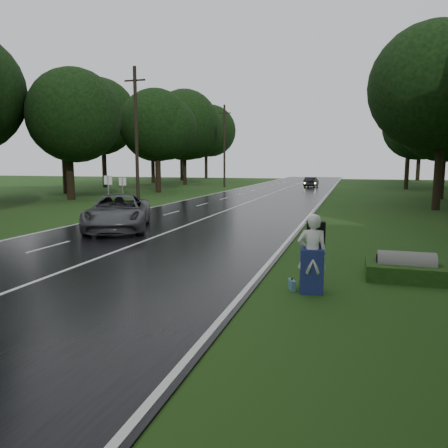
# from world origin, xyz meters

# --- Properties ---
(ground) EXTENTS (160.00, 160.00, 0.00)m
(ground) POSITION_xyz_m (0.00, 0.00, 0.00)
(ground) COLOR #1F3F12
(ground) RESTS_ON ground
(road) EXTENTS (12.00, 140.00, 0.04)m
(road) POSITION_xyz_m (0.00, 20.00, 0.02)
(road) COLOR black
(road) RESTS_ON ground
(lane_center) EXTENTS (0.12, 140.00, 0.01)m
(lane_center) POSITION_xyz_m (0.00, 20.00, 0.04)
(lane_center) COLOR silver
(lane_center) RESTS_ON road
(grey_car) EXTENTS (5.05, 6.79, 1.71)m
(grey_car) POSITION_xyz_m (-2.66, 6.69, 0.90)
(grey_car) COLOR #424447
(grey_car) RESTS_ON road
(far_car) EXTENTS (1.72, 4.17, 1.34)m
(far_car) POSITION_xyz_m (2.88, 47.70, 0.71)
(far_car) COLOR black
(far_car) RESTS_ON road
(hitchhiker) EXTENTS (0.82, 0.77, 2.06)m
(hitchhiker) POSITION_xyz_m (7.44, -1.08, 0.95)
(hitchhiker) COLOR silver
(hitchhiker) RESTS_ON ground
(suitcase) EXTENTS (0.25, 0.40, 0.27)m
(suitcase) POSITION_xyz_m (6.93, -0.97, 0.14)
(suitcase) COLOR #427381
(suitcase) RESTS_ON ground
(culvert) EXTENTS (1.57, 0.79, 0.79)m
(culvert) POSITION_xyz_m (9.91, 1.13, 0.00)
(culvert) COLOR slate
(culvert) RESTS_ON ground
(utility_pole_mid) EXTENTS (1.80, 0.28, 10.83)m
(utility_pole_mid) POSITION_xyz_m (-8.50, 19.81, 0.00)
(utility_pole_mid) COLOR black
(utility_pole_mid) RESTS_ON ground
(utility_pole_far) EXTENTS (1.80, 0.28, 10.95)m
(utility_pole_far) POSITION_xyz_m (-8.50, 44.59, 0.00)
(utility_pole_far) COLOR black
(utility_pole_far) RESTS_ON ground
(road_sign_a) EXTENTS (0.59, 0.10, 2.47)m
(road_sign_a) POSITION_xyz_m (-7.20, 13.25, 0.00)
(road_sign_a) COLOR white
(road_sign_a) RESTS_ON ground
(road_sign_b) EXTENTS (0.55, 0.10, 2.28)m
(road_sign_b) POSITION_xyz_m (-7.20, 15.12, 0.00)
(road_sign_b) COLOR white
(road_sign_b) RESTS_ON ground
(tree_left_d) EXTENTS (8.30, 8.30, 12.97)m
(tree_left_d) POSITION_xyz_m (-16.10, 21.45, 0.00)
(tree_left_d) COLOR black
(tree_left_d) RESTS_ON ground
(tree_left_e) EXTENTS (8.49, 8.49, 13.26)m
(tree_left_e) POSITION_xyz_m (-12.61, 32.39, 0.00)
(tree_left_e) COLOR black
(tree_left_e) RESTS_ON ground
(tree_left_f) EXTENTS (9.44, 9.44, 14.74)m
(tree_left_f) POSITION_xyz_m (-15.95, 48.77, 0.00)
(tree_left_f) COLOR black
(tree_left_f) RESTS_ON ground
(tree_right_d) EXTENTS (9.94, 9.94, 15.54)m
(tree_right_d) POSITION_xyz_m (14.01, 21.39, 0.00)
(tree_right_d) COLOR black
(tree_right_d) RESTS_ON ground
(tree_right_e) EXTENTS (8.79, 8.79, 13.73)m
(tree_right_e) POSITION_xyz_m (16.04, 31.53, 0.00)
(tree_right_e) COLOR black
(tree_right_e) RESTS_ON ground
(tree_right_f) EXTENTS (9.05, 9.05, 14.14)m
(tree_right_f) POSITION_xyz_m (14.70, 46.45, 0.00)
(tree_right_f) COLOR black
(tree_right_f) RESTS_ON ground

